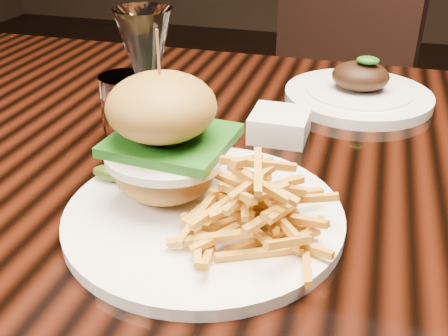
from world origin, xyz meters
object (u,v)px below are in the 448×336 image
(wine_glass, at_px, (145,51))
(chair_far, at_px, (325,84))
(dining_table, at_px, (275,194))
(burger_plate, at_px, (200,177))
(far_dish, at_px, (358,92))

(wine_glass, xyz_separation_m, chair_far, (0.16, 0.95, -0.36))
(dining_table, xyz_separation_m, burger_plate, (-0.05, -0.20, 0.13))
(dining_table, distance_m, chair_far, 0.90)
(dining_table, xyz_separation_m, chair_far, (-0.01, 0.89, -0.13))
(dining_table, relative_size, chair_far, 1.68)
(burger_plate, distance_m, far_dish, 0.46)
(wine_glass, distance_m, chair_far, 1.03)
(far_dish, bearing_deg, dining_table, -114.09)
(dining_table, relative_size, wine_glass, 7.75)
(burger_plate, relative_size, chair_far, 0.34)
(burger_plate, xyz_separation_m, wine_glass, (-0.12, 0.14, 0.09))
(chair_far, bearing_deg, burger_plate, -73.31)
(burger_plate, height_order, chair_far, burger_plate)
(burger_plate, relative_size, wine_glass, 1.56)
(dining_table, bearing_deg, chair_far, 90.82)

